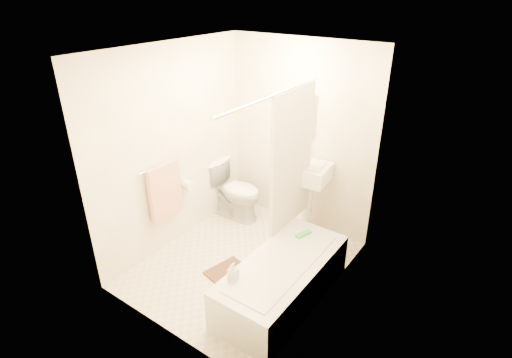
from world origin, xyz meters
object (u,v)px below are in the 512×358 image
Objects in this scene: bath_mat at (234,277)px; soap_bottle at (233,272)px; sink at (305,197)px; toilet at (235,190)px; bathtub at (283,280)px.

soap_bottle reaches higher than bath_mat.
sink is at bearing 95.47° from soap_bottle.
toilet is 1.34× the size of bath_mat.
soap_bottle is (1.16, -1.49, 0.15)m from toilet.
soap_bottle is at bearing -116.95° from bathtub.
sink is 1.26m from bathtub.
sink is at bearing -82.56° from toilet.
sink is (1.00, 0.15, 0.15)m from toilet.
bath_mat is at bearing 128.24° from soap_bottle.
bathtub is 0.63m from bath_mat.
bath_mat is at bearing -143.36° from toilet.
toilet is at bearing -178.13° from sink.
bathtub is at bearing -77.30° from sink.
soap_bottle is at bearing -51.76° from bath_mat.
toilet is at bearing 127.88° from soap_bottle.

